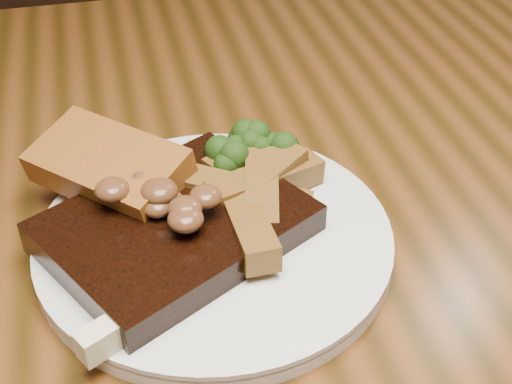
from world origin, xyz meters
TOP-DOWN VIEW (x-y plane):
  - dining_table at (0.00, 0.00)m, footprint 1.60×0.90m
  - chair_far at (-0.10, 0.64)m, footprint 0.51×0.51m
  - plate at (-0.04, -0.04)m, footprint 0.31×0.31m
  - steak at (-0.06, -0.04)m, footprint 0.22×0.20m
  - steak_bone at (-0.06, -0.10)m, footprint 0.15×0.09m
  - mushroom_pile at (-0.07, -0.03)m, footprint 0.08×0.08m
  - garlic_bread at (-0.10, 0.02)m, footprint 0.13×0.13m
  - potato_wedges at (0.01, -0.02)m, footprint 0.13×0.13m
  - broccoli_cluster at (-0.00, 0.03)m, footprint 0.07×0.07m

SIDE VIEW (x-z plane):
  - chair_far at x=-0.10m, z-range 0.04..0.95m
  - dining_table at x=0.00m, z-range 0.28..1.03m
  - plate at x=-0.04m, z-range 0.75..0.76m
  - steak_bone at x=-0.06m, z-range 0.76..0.78m
  - potato_wedges at x=0.01m, z-range 0.76..0.79m
  - steak at x=-0.06m, z-range 0.76..0.79m
  - garlic_bread at x=-0.10m, z-range 0.76..0.79m
  - broccoli_cluster at x=0.00m, z-range 0.76..0.80m
  - mushroom_pile at x=-0.07m, z-range 0.79..0.82m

